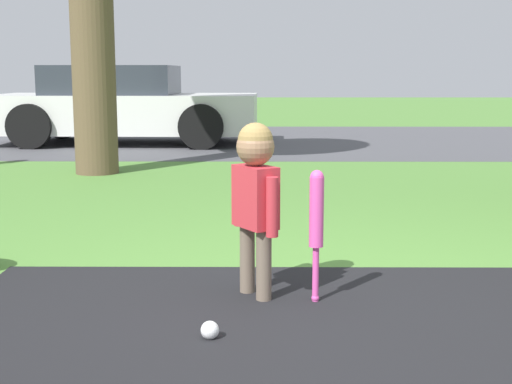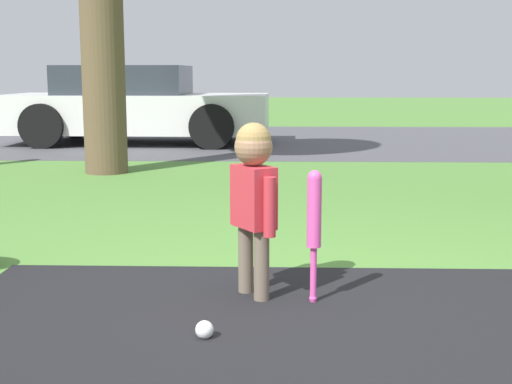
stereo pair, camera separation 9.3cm
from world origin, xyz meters
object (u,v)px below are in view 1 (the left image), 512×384
child (255,185)px  baseball_bat (316,217)px  parked_car (123,106)px  sports_ball (210,330)px

child → baseball_bat: 0.35m
child → baseball_bat: (0.30, -0.09, -0.15)m
child → parked_car: size_ratio=0.21×
child → sports_ball: bearing=-50.8°
baseball_bat → sports_ball: 0.81m
child → baseball_bat: size_ratio=1.34×
child → sports_ball: child is taller
baseball_bat → parked_car: (-2.49, 8.05, 0.17)m
child → baseball_bat: child is taller
child → sports_ball: size_ratio=11.10×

